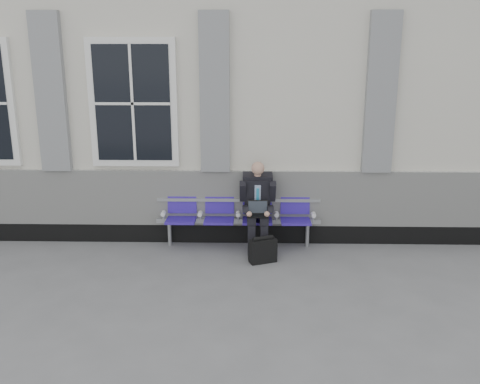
{
  "coord_description": "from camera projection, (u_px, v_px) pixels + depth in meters",
  "views": [
    {
      "loc": [
        2.16,
        -6.72,
        3.16
      ],
      "look_at": [
        1.99,
        0.9,
        1.01
      ],
      "focal_mm": 40.0,
      "sensor_mm": 36.0,
      "label": 1
    }
  ],
  "objects": [
    {
      "name": "station_building",
      "position": [
        137.0,
        93.0,
        10.1
      ],
      "size": [
        14.4,
        4.4,
        4.49
      ],
      "color": "beige",
      "rests_on": "ground"
    },
    {
      "name": "bench",
      "position": [
        238.0,
        213.0,
        8.45
      ],
      "size": [
        2.6,
        0.47,
        0.91
      ],
      "color": "#9EA0A3",
      "rests_on": "ground"
    },
    {
      "name": "briefcase",
      "position": [
        263.0,
        250.0,
        7.89
      ],
      "size": [
        0.43,
        0.3,
        0.41
      ],
      "color": "black",
      "rests_on": "ground"
    },
    {
      "name": "ground",
      "position": [
        94.0,
        279.0,
        7.36
      ],
      "size": [
        70.0,
        70.0,
        0.0
      ],
      "primitive_type": "plane",
      "color": "slate",
      "rests_on": "ground"
    },
    {
      "name": "businessman",
      "position": [
        258.0,
        202.0,
        8.26
      ],
      "size": [
        0.56,
        0.75,
        1.41
      ],
      "color": "black",
      "rests_on": "ground"
    }
  ]
}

